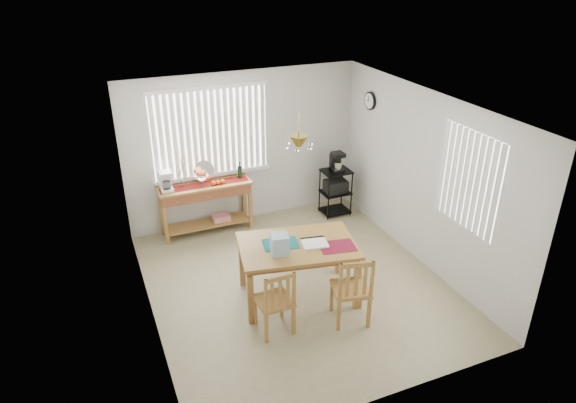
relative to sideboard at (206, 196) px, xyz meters
name	(u,v)px	position (x,y,z in m)	size (l,w,h in m)	color
ground	(296,284)	(0.75, -2.02, -0.65)	(4.00, 4.50, 0.01)	#9A9068
room_shell	(297,175)	(0.76, -2.00, 1.05)	(4.20, 4.70, 2.70)	beige
sideboard	(206,196)	(0.00, 0.00, 0.00)	(1.53, 0.43, 0.86)	#A87838
sideboard_items	(189,179)	(-0.26, 0.01, 0.35)	(1.45, 0.36, 0.66)	maroon
wire_cart	(336,188)	(2.28, -0.25, -0.14)	(0.49, 0.39, 0.84)	black
cart_items	(336,162)	(2.28, -0.25, 0.35)	(0.20, 0.24, 0.34)	black
dining_table	(298,250)	(0.66, -2.26, 0.08)	(1.69, 1.25, 0.82)	#A87838
table_items	(289,244)	(0.49, -2.36, 0.27)	(1.17, 0.76, 0.26)	#126465
chair_left	(275,302)	(0.11, -2.83, -0.19)	(0.44, 0.44, 0.92)	#A87838
chair_right	(352,290)	(1.07, -3.02, -0.16)	(0.55, 0.55, 0.98)	#A87838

